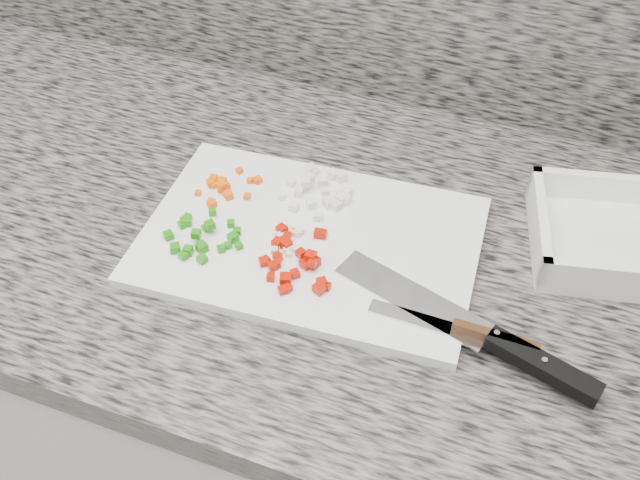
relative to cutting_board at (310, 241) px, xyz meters
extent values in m
cube|color=silver|center=(-0.09, 0.04, -0.48)|extent=(3.92, 0.62, 0.86)
cube|color=slate|center=(-0.09, 0.04, -0.03)|extent=(3.96, 0.64, 0.04)
cube|color=white|center=(0.00, 0.00, 0.00)|extent=(0.41, 0.29, 0.01)
cube|color=#FF5E05|center=(-0.13, 0.04, 0.01)|extent=(0.01, 0.01, 0.01)
cube|color=#FF5E05|center=(-0.11, 0.07, 0.01)|extent=(0.01, 0.01, 0.01)
cube|color=#FF5E05|center=(-0.10, 0.07, 0.01)|extent=(0.01, 0.01, 0.01)
cube|color=#FF5E05|center=(-0.13, 0.01, 0.01)|extent=(0.01, 0.01, 0.01)
cube|color=#FF5E05|center=(-0.13, 0.08, 0.01)|extent=(0.01, 0.01, 0.01)
cube|color=#FF5E05|center=(-0.12, 0.03, 0.01)|extent=(0.01, 0.01, 0.01)
cube|color=#FF5E05|center=(-0.15, 0.05, 0.01)|extent=(0.01, 0.01, 0.01)
cube|color=#FF5E05|center=(-0.15, 0.04, 0.01)|extent=(0.01, 0.01, 0.01)
cube|color=#FF5E05|center=(-0.14, 0.01, 0.01)|extent=(0.01, 0.01, 0.01)
cube|color=#FF5E05|center=(-0.13, 0.04, 0.02)|extent=(0.01, 0.01, 0.01)
cube|color=#FF5E05|center=(-0.14, 0.04, 0.01)|extent=(0.01, 0.01, 0.01)
cube|color=#FF5E05|center=(-0.13, 0.04, 0.02)|extent=(0.01, 0.01, 0.01)
cube|color=#FF5E05|center=(-0.12, 0.03, 0.01)|extent=(0.01, 0.01, 0.01)
cube|color=#FF5E05|center=(-0.16, 0.02, 0.01)|extent=(0.01, 0.01, 0.01)
cube|color=#FF5E05|center=(-0.10, 0.04, 0.01)|extent=(0.01, 0.01, 0.01)
cube|color=#FF5E05|center=(-0.15, 0.04, 0.01)|extent=(0.01, 0.01, 0.01)
cube|color=#FF5E05|center=(-0.14, 0.05, 0.01)|extent=(0.01, 0.01, 0.01)
cube|color=#FF5E05|center=(-0.10, 0.07, 0.01)|extent=(0.01, 0.01, 0.01)
cube|color=white|center=(-0.03, 0.08, 0.02)|extent=(0.02, 0.02, 0.01)
cube|color=white|center=(0.01, 0.06, 0.01)|extent=(0.01, 0.01, 0.01)
cube|color=white|center=(0.01, 0.06, 0.01)|extent=(0.01, 0.01, 0.01)
cube|color=white|center=(-0.04, 0.11, 0.01)|extent=(0.01, 0.01, 0.01)
cube|color=white|center=(-0.03, 0.08, 0.02)|extent=(0.02, 0.02, 0.01)
cube|color=white|center=(-0.01, 0.11, 0.01)|extent=(0.02, 0.02, 0.01)
cube|color=white|center=(-0.06, 0.08, 0.01)|extent=(0.01, 0.01, 0.01)
cube|color=white|center=(-0.02, 0.05, 0.01)|extent=(0.02, 0.02, 0.01)
cube|color=white|center=(0.00, 0.03, 0.01)|extent=(0.01, 0.01, 0.01)
cube|color=white|center=(0.01, 0.08, 0.01)|extent=(0.01, 0.01, 0.01)
cube|color=white|center=(0.02, 0.07, 0.01)|extent=(0.01, 0.01, 0.01)
cube|color=white|center=(0.02, 0.08, 0.01)|extent=(0.01, 0.01, 0.01)
cube|color=white|center=(0.01, 0.07, 0.01)|extent=(0.02, 0.02, 0.01)
cube|color=white|center=(0.00, 0.11, 0.01)|extent=(0.02, 0.02, 0.01)
cube|color=white|center=(-0.04, 0.11, 0.01)|extent=(0.02, 0.02, 0.01)
cube|color=white|center=(-0.06, 0.05, 0.01)|extent=(0.01, 0.01, 0.01)
cube|color=white|center=(0.00, 0.06, 0.01)|extent=(0.02, 0.02, 0.01)
cube|color=white|center=(-0.04, 0.04, 0.01)|extent=(0.01, 0.01, 0.01)
cube|color=white|center=(-0.01, 0.08, 0.01)|extent=(0.01, 0.01, 0.01)
cube|color=white|center=(-0.02, 0.09, 0.01)|extent=(0.02, 0.02, 0.01)
cube|color=white|center=(0.02, 0.09, 0.01)|extent=(0.01, 0.01, 0.01)
cube|color=white|center=(-0.04, 0.06, 0.01)|extent=(0.01, 0.01, 0.01)
cube|color=#21840C|center=(-0.12, -0.08, 0.01)|extent=(0.01, 0.01, 0.01)
cube|color=#21840C|center=(-0.11, -0.07, 0.01)|extent=(0.02, 0.02, 0.01)
cube|color=#21840C|center=(-0.15, -0.03, 0.01)|extent=(0.01, 0.01, 0.01)
cube|color=#21840C|center=(-0.11, -0.04, 0.02)|extent=(0.02, 0.02, 0.01)
cube|color=#21840C|center=(-0.07, -0.05, 0.01)|extent=(0.01, 0.01, 0.01)
cube|color=#21840C|center=(-0.08, -0.03, 0.01)|extent=(0.01, 0.01, 0.01)
cube|color=#21840C|center=(-0.15, -0.03, 0.01)|extent=(0.01, 0.01, 0.01)
cube|color=#21840C|center=(-0.14, -0.08, 0.01)|extent=(0.02, 0.02, 0.01)
cube|color=#21840C|center=(-0.16, -0.06, 0.01)|extent=(0.02, 0.02, 0.01)
cube|color=#21840C|center=(-0.10, -0.08, 0.01)|extent=(0.01, 0.01, 0.01)
cube|color=#21840C|center=(-0.12, -0.05, 0.02)|extent=(0.01, 0.01, 0.01)
cube|color=#21840C|center=(-0.15, -0.04, 0.01)|extent=(0.01, 0.01, 0.01)
cube|color=#21840C|center=(-0.08, -0.05, 0.01)|extent=(0.01, 0.01, 0.01)
cube|color=#21840C|center=(-0.15, -0.03, 0.01)|extent=(0.02, 0.02, 0.01)
cube|color=#21840C|center=(-0.09, -0.06, 0.01)|extent=(0.01, 0.01, 0.01)
cube|color=#21840C|center=(-0.12, -0.03, 0.01)|extent=(0.01, 0.01, 0.01)
cube|color=#21840C|center=(-0.08, -0.04, 0.01)|extent=(0.01, 0.01, 0.01)
cube|color=#21840C|center=(-0.12, -0.08, 0.01)|extent=(0.01, 0.01, 0.01)
cube|color=#21840C|center=(-0.13, -0.01, 0.01)|extent=(0.01, 0.01, 0.01)
cube|color=#21840C|center=(-0.10, -0.02, 0.01)|extent=(0.01, 0.01, 0.01)
cube|color=#BD1402|center=(0.02, -0.04, 0.02)|extent=(0.01, 0.01, 0.01)
cube|color=#BD1402|center=(-0.02, -0.01, 0.01)|extent=(0.01, 0.01, 0.01)
cube|color=#BD1402|center=(0.02, -0.05, 0.02)|extent=(0.01, 0.01, 0.01)
cube|color=#BD1402|center=(-0.02, -0.02, 0.01)|extent=(0.01, 0.01, 0.01)
cube|color=#BD1402|center=(-0.02, -0.06, 0.01)|extent=(0.01, 0.01, 0.01)
cube|color=#BD1402|center=(0.02, -0.04, 0.01)|extent=(0.01, 0.01, 0.01)
cube|color=#BD1402|center=(-0.03, -0.03, 0.01)|extent=(0.01, 0.01, 0.01)
cube|color=#BD1402|center=(-0.02, -0.05, 0.01)|extent=(0.01, 0.01, 0.01)
cube|color=#BD1402|center=(0.01, -0.09, 0.01)|extent=(0.01, 0.01, 0.01)
cube|color=#BD1402|center=(-0.02, -0.08, 0.01)|extent=(0.01, 0.01, 0.01)
cube|color=#BD1402|center=(0.01, 0.00, 0.01)|extent=(0.01, 0.01, 0.01)
cube|color=#BD1402|center=(-0.02, -0.03, 0.01)|extent=(0.01, 0.01, 0.01)
cube|color=#BD1402|center=(0.04, -0.08, 0.01)|extent=(0.02, 0.02, 0.01)
cube|color=#BD1402|center=(0.04, -0.07, 0.01)|extent=(0.02, 0.02, 0.01)
cube|color=#BD1402|center=(-0.02, -0.05, 0.01)|extent=(0.01, 0.01, 0.01)
cube|color=#BD1402|center=(0.01, -0.05, 0.01)|extent=(0.02, 0.02, 0.01)
cube|color=#BD1402|center=(0.00, -0.08, 0.01)|extent=(0.02, 0.02, 0.01)
cube|color=#BD1402|center=(0.00, -0.04, 0.02)|extent=(0.01, 0.01, 0.01)
cube|color=#BD1402|center=(0.01, -0.07, 0.01)|extent=(0.01, 0.01, 0.01)
cube|color=#BD1402|center=(0.05, -0.07, 0.01)|extent=(0.01, 0.01, 0.01)
cube|color=#BD1402|center=(-0.03, -0.06, 0.01)|extent=(0.01, 0.01, 0.01)
cube|color=#BD1402|center=(0.01, 0.00, 0.01)|extent=(0.01, 0.01, 0.01)
cube|color=#BD1402|center=(-0.03, -0.06, 0.01)|extent=(0.01, 0.01, 0.01)
cube|color=#BD1402|center=(-0.03, -0.01, 0.01)|extent=(0.01, 0.01, 0.01)
cube|color=#BD1402|center=(0.00, -0.09, 0.01)|extent=(0.01, 0.01, 0.01)
cube|color=#BD1402|center=(-0.02, -0.06, 0.01)|extent=(0.01, 0.01, 0.01)
cube|color=#F3EDBC|center=(-0.03, -0.02, 0.01)|extent=(0.01, 0.01, 0.01)
cube|color=#F3EDBC|center=(-0.03, -0.03, 0.01)|extent=(0.01, 0.01, 0.01)
cube|color=#F3EDBC|center=(-0.01, -0.03, 0.01)|extent=(0.01, 0.01, 0.01)
cube|color=#F3EDBC|center=(-0.03, -0.04, 0.01)|extent=(0.01, 0.01, 0.01)
cube|color=#F3EDBC|center=(-0.01, -0.04, 0.01)|extent=(0.01, 0.01, 0.01)
cube|color=#F3EDBC|center=(-0.04, -0.01, 0.01)|extent=(0.01, 0.01, 0.00)
cube|color=#F3EDBC|center=(-0.02, 0.00, 0.01)|extent=(0.01, 0.01, 0.01)
cube|color=#F3EDBC|center=(-0.01, 0.00, 0.01)|extent=(0.01, 0.01, 0.01)
cube|color=#F3EDBC|center=(-0.02, -0.03, 0.01)|extent=(0.01, 0.01, 0.01)
cube|color=#F3EDBC|center=(-0.03, 0.00, 0.01)|extent=(0.01, 0.01, 0.01)
cube|color=#F3EDBC|center=(-0.01, 0.00, 0.01)|extent=(0.01, 0.01, 0.01)
cube|color=#F3EDBC|center=(-0.02, 0.00, 0.01)|extent=(0.01, 0.01, 0.01)
cube|color=#F3EDBC|center=(-0.03, -0.02, 0.01)|extent=(0.01, 0.01, 0.01)
cube|color=#F3EDBC|center=(-0.01, -0.03, 0.01)|extent=(0.01, 0.01, 0.01)
cube|color=silver|center=(0.14, -0.05, 0.01)|extent=(0.19, 0.09, 0.00)
cube|color=black|center=(0.29, -0.10, 0.01)|extent=(0.12, 0.06, 0.02)
cylinder|color=silver|center=(0.29, -0.10, 0.02)|extent=(0.01, 0.01, 0.00)
cube|color=silver|center=(0.15, -0.08, 0.01)|extent=(0.09, 0.02, 0.00)
cube|color=#442511|center=(0.24, -0.08, 0.01)|extent=(0.09, 0.01, 0.02)
cylinder|color=silver|center=(0.24, -0.08, 0.02)|extent=(0.01, 0.01, 0.00)
cube|color=white|center=(0.36, 0.12, 0.00)|extent=(0.27, 0.21, 0.01)
cube|color=white|center=(0.35, 0.20, 0.02)|extent=(0.23, 0.06, 0.04)
cube|color=white|center=(0.25, 0.10, 0.02)|extent=(0.05, 0.17, 0.04)
camera|label=1|loc=(0.22, -0.56, 0.61)|focal=40.00mm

